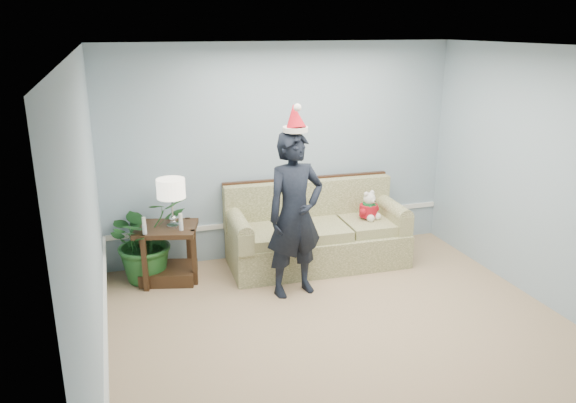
# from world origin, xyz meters

# --- Properties ---
(room_shell) EXTENTS (4.54, 5.04, 2.74)m
(room_shell) POSITION_xyz_m (0.00, 0.00, 1.35)
(room_shell) COLOR tan
(room_shell) RESTS_ON ground
(wainscot_trim) EXTENTS (4.49, 4.99, 0.06)m
(wainscot_trim) POSITION_xyz_m (-1.18, 1.18, 0.45)
(wainscot_trim) COLOR white
(wainscot_trim) RESTS_ON room_shell
(sofa) EXTENTS (2.21, 1.01, 1.02)m
(sofa) POSITION_xyz_m (0.29, 2.05, 0.36)
(sofa) COLOR #515628
(sofa) RESTS_ON room_shell
(side_table) EXTENTS (0.81, 0.73, 0.67)m
(side_table) POSITION_xyz_m (-1.54, 2.08, 0.26)
(side_table) COLOR #3B2415
(side_table) RESTS_ON room_shell
(table_lamp) EXTENTS (0.32, 0.32, 0.57)m
(table_lamp) POSITION_xyz_m (-1.46, 2.03, 1.10)
(table_lamp) COLOR silver
(table_lamp) RESTS_ON side_table
(candle_pair) EXTENTS (0.45, 0.05, 0.20)m
(candle_pair) POSITION_xyz_m (-1.59, 1.90, 0.76)
(candle_pair) COLOR silver
(candle_pair) RESTS_ON side_table
(houseplant) EXTENTS (1.15, 1.08, 1.01)m
(houseplant) POSITION_xyz_m (-1.76, 2.17, 0.51)
(houseplant) COLOR #1F5523
(houseplant) RESTS_ON room_shell
(man) EXTENTS (0.74, 0.55, 1.84)m
(man) POSITION_xyz_m (-0.22, 1.32, 0.92)
(man) COLOR black
(man) RESTS_ON room_shell
(santa_hat) EXTENTS (0.29, 0.32, 0.31)m
(santa_hat) POSITION_xyz_m (-0.22, 1.33, 1.96)
(santa_hat) COLOR silver
(santa_hat) RESTS_ON man
(teddy_bear) EXTENTS (0.29, 0.29, 0.37)m
(teddy_bear) POSITION_xyz_m (0.97, 1.95, 0.67)
(teddy_bear) COLOR silver
(teddy_bear) RESTS_ON sofa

